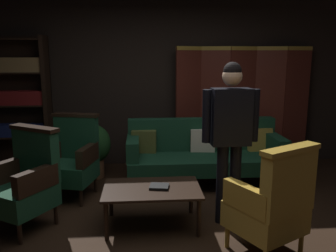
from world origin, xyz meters
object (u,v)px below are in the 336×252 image
coffee_table (152,192)px  folding_screen (242,105)px  armchair_wing_right (25,182)px  bookshelf (19,101)px  book_black_cloth (159,186)px  armchair_gilt_accent (272,204)px  standing_figure (230,129)px  velvet_couch (204,151)px  armchair_wing_left (72,159)px  potted_plant (94,147)px

coffee_table → folding_screen: bearing=53.2°
armchair_wing_right → coffee_table: bearing=-4.0°
folding_screen → armchair_wing_right: bearing=-145.5°
folding_screen → bookshelf: 3.45m
bookshelf → armchair_wing_right: size_ratio=1.97×
book_black_cloth → armchair_gilt_accent: bearing=-33.3°
bookshelf → standing_figure: 3.37m
velvet_couch → armchair_wing_left: (-1.74, -0.36, 0.04)m
velvet_couch → armchair_gilt_accent: bearing=-81.9°
armchair_gilt_accent → standing_figure: bearing=108.3°
velvet_couch → standing_figure: standing_figure is taller
armchair_gilt_accent → velvet_couch: bearing=98.1°
armchair_wing_right → standing_figure: 2.18m
standing_figure → armchair_gilt_accent: bearing=-71.7°
velvet_couch → armchair_wing_left: bearing=-168.2°
book_black_cloth → velvet_couch: bearing=61.2°
armchair_wing_left → velvet_couch: bearing=11.8°
velvet_couch → coffee_table: 1.46m
velvet_couch → armchair_wing_right: 2.36m
book_black_cloth → bookshelf: bearing=135.4°
armchair_gilt_accent → armchair_wing_left: 2.51m
armchair_wing_right → standing_figure: size_ratio=0.61×
armchair_wing_left → standing_figure: bearing=-25.4°
armchair_wing_left → book_black_cloth: 1.38m
coffee_table → velvet_couch: bearing=58.4°
folding_screen → velvet_couch: bearing=-133.7°
bookshelf → coffee_table: (1.94, -1.98, -0.71)m
velvet_couch → coffee_table: bearing=-121.6°
armchair_wing_left → potted_plant: size_ratio=1.32×
armchair_wing_right → armchair_wing_left: bearing=67.6°
coffee_table → standing_figure: size_ratio=0.59×
velvet_couch → book_black_cloth: size_ratio=10.95×
folding_screen → velvet_couch: size_ratio=1.03×
bookshelf → potted_plant: size_ratio=2.61×
armchair_wing_right → potted_plant: 1.56m
coffee_table → book_black_cloth: bearing=-4.5°
bookshelf → armchair_wing_left: bookshelf is taller
velvet_couch → armchair_gilt_accent: (0.27, -1.87, 0.04)m
bookshelf → armchair_gilt_accent: 4.00m
armchair_wing_right → potted_plant: armchair_wing_right is taller
velvet_couch → armchair_gilt_accent: armchair_gilt_accent is taller
folding_screen → armchair_wing_right: 3.45m
bookshelf → velvet_couch: (2.70, -0.74, -0.63)m
armchair_gilt_accent → potted_plant: (-1.83, 2.20, -0.04)m
standing_figure → book_black_cloth: (-0.73, -0.03, -0.59)m
folding_screen → potted_plant: 2.42m
book_black_cloth → coffee_table: bearing=175.5°
potted_plant → book_black_cloth: (0.87, -1.57, -0.02)m
velvet_couch → armchair_wing_right: size_ratio=2.04×
potted_plant → book_black_cloth: 1.80m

